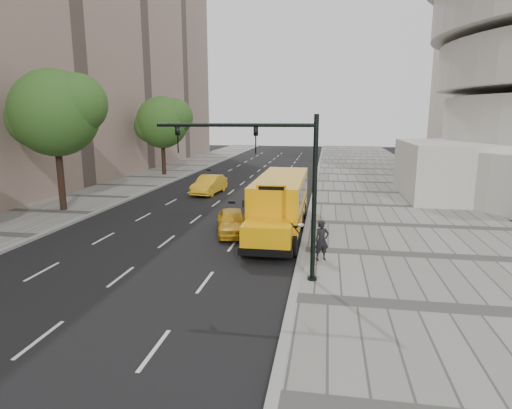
% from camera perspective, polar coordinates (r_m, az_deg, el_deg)
% --- Properties ---
extents(ground, '(140.00, 140.00, 0.00)m').
position_cam_1_polar(ground, '(26.83, -5.98, -2.03)').
color(ground, black).
rests_on(ground, ground).
extents(sidewalk_museum, '(12.00, 140.00, 0.15)m').
position_cam_1_polar(sidewalk_museum, '(26.34, 20.10, -2.78)').
color(sidewalk_museum, gray).
rests_on(sidewalk_museum, ground).
extents(sidewalk_far, '(6.00, 140.00, 0.15)m').
position_cam_1_polar(sidewalk_far, '(31.53, -25.64, -0.93)').
color(sidewalk_far, gray).
rests_on(sidewalk_far, ground).
extents(curb_museum, '(0.30, 140.00, 0.15)m').
position_cam_1_polar(curb_museum, '(25.89, 6.94, -2.39)').
color(curb_museum, gray).
rests_on(curb_museum, ground).
extents(curb_far, '(0.30, 140.00, 0.15)m').
position_cam_1_polar(curb_far, '(29.92, -20.92, -1.18)').
color(curb_far, gray).
rests_on(curb_far, ground).
extents(building_far, '(10.00, 80.00, 32.00)m').
position_cam_1_polar(building_far, '(44.77, -28.79, 22.78)').
color(building_far, gray).
rests_on(building_far, ground).
extents(tree_b, '(6.29, 5.59, 9.33)m').
position_cam_1_polar(tree_b, '(31.09, -25.09, 11.06)').
color(tree_b, black).
rests_on(tree_b, ground).
extents(tree_c, '(6.13, 5.45, 8.44)m').
position_cam_1_polar(tree_c, '(47.38, -12.31, 10.70)').
color(tree_c, black).
rests_on(tree_c, ground).
extents(school_bus, '(2.96, 11.56, 3.19)m').
position_cam_1_polar(school_bus, '(24.15, 3.31, 0.77)').
color(school_bus, '#F6A409').
rests_on(school_bus, ground).
extents(taxi_near, '(2.59, 4.29, 1.37)m').
position_cam_1_polar(taxi_near, '(23.40, -3.21, -2.29)').
color(taxi_near, gold).
rests_on(taxi_near, ground).
extents(taxi_far, '(2.10, 4.80, 1.53)m').
position_cam_1_polar(taxi_far, '(35.78, -6.27, 2.64)').
color(taxi_far, gold).
rests_on(taxi_far, ground).
extents(pedestrian, '(0.76, 0.65, 1.77)m').
position_cam_1_polar(pedestrian, '(18.82, 8.77, -4.76)').
color(pedestrian, black).
rests_on(pedestrian, sidewalk_museum).
extents(traffic_signal, '(6.18, 0.36, 6.40)m').
position_cam_1_polar(traffic_signal, '(15.95, 2.79, 3.65)').
color(traffic_signal, black).
rests_on(traffic_signal, ground).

